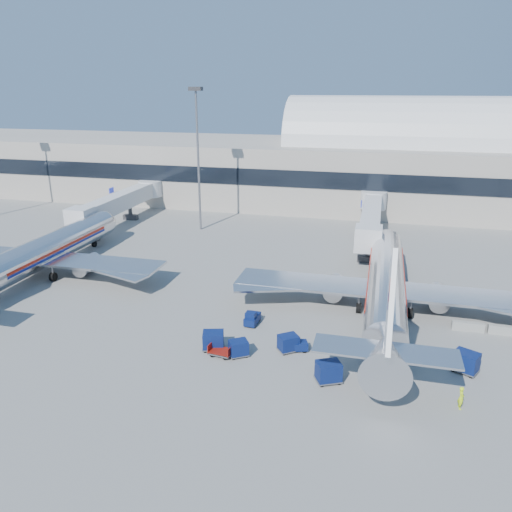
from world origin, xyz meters
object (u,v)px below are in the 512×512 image
(tug_right, at_px, (375,346))
(cart_train_a, at_px, (288,343))
(jetbridge_mid, at_px, (123,201))
(cart_solo_near, at_px, (329,372))
(tug_lead, at_px, (294,344))
(cart_train_c, at_px, (213,340))
(cart_solo_far, at_px, (466,362))
(barrier_mid, at_px, (505,330))
(barrier_near, at_px, (468,326))
(ramp_worker, at_px, (461,398))
(airliner_main, at_px, (386,286))
(tug_left, at_px, (252,318))
(cart_train_b, at_px, (239,348))
(cart_open_red, at_px, (221,352))
(jetbridge_near, at_px, (371,215))
(mast_west, at_px, (197,139))
(airliner_mid, at_px, (37,254))

(tug_right, xyz_separation_m, cart_train_a, (-7.55, -1.51, 0.07))
(jetbridge_mid, relative_size, cart_train_a, 12.36)
(cart_solo_near, bearing_deg, jetbridge_mid, 108.16)
(tug_lead, height_order, tug_right, tug_right)
(cart_train_c, bearing_deg, cart_solo_far, -11.80)
(jetbridge_mid, relative_size, barrier_mid, 9.17)
(barrier_near, bearing_deg, ramp_worker, -99.99)
(tug_right, relative_size, ramp_worker, 1.55)
(tug_lead, bearing_deg, cart_solo_far, -19.19)
(cart_solo_far, relative_size, ramp_worker, 1.40)
(airliner_main, relative_size, ramp_worker, 20.65)
(tug_left, height_order, cart_train_b, tug_left)
(cart_open_red, bearing_deg, cart_solo_near, -2.60)
(barrier_near, distance_m, barrier_mid, 3.30)
(barrier_near, xyz_separation_m, cart_open_red, (-21.89, -10.51, -0.06))
(jetbridge_near, distance_m, mast_west, 29.67)
(barrier_near, distance_m, cart_open_red, 24.28)
(cart_train_b, xyz_separation_m, cart_open_red, (-1.49, -0.35, -0.40))
(jetbridge_near, distance_m, ramp_worker, 43.08)
(jetbridge_near, xyz_separation_m, cart_solo_near, (-1.84, -41.11, -2.99))
(tug_left, distance_m, cart_train_a, 6.30)
(airliner_main, height_order, tug_lead, airliner_main)
(mast_west, bearing_deg, tug_left, -61.66)
(tug_right, xyz_separation_m, cart_solo_near, (-3.50, -5.58, 0.17))
(cart_open_red, bearing_deg, jetbridge_near, 81.66)
(tug_left, height_order, cart_train_c, cart_train_c)
(airliner_mid, relative_size, barrier_mid, 12.42)
(cart_solo_far, bearing_deg, barrier_mid, 87.50)
(airliner_main, xyz_separation_m, barrier_mid, (11.30, -2.51, -2.48))
(tug_lead, bearing_deg, jetbridge_mid, 115.54)
(cart_solo_far, bearing_deg, cart_train_a, -151.66)
(airliner_mid, xyz_separation_m, cart_train_c, (27.07, -12.10, -2.01))
(cart_train_a, relative_size, cart_open_red, 1.01)
(barrier_near, bearing_deg, tug_left, -169.48)
(ramp_worker, bearing_deg, cart_solo_far, -16.60)
(cart_train_a, bearing_deg, mast_west, 84.07)
(mast_west, bearing_deg, cart_train_a, -59.08)
(jetbridge_mid, bearing_deg, airliner_main, -30.64)
(jetbridge_near, xyz_separation_m, cart_train_b, (-9.99, -38.97, -3.14))
(airliner_main, relative_size, cart_train_c, 16.27)
(cart_solo_near, relative_size, cart_solo_far, 0.97)
(cart_train_c, xyz_separation_m, cart_solo_near, (10.69, -2.71, 0.02))
(barrier_mid, bearing_deg, barrier_near, 180.00)
(airliner_mid, xyz_separation_m, jetbridge_mid, (-2.40, 26.30, 1.00))
(jetbridge_near, relative_size, cart_solo_far, 10.92)
(jetbridge_mid, relative_size, cart_open_red, 12.52)
(mast_west, height_order, cart_open_red, mast_west)
(mast_west, bearing_deg, tug_right, -49.89)
(airliner_main, bearing_deg, cart_train_a, -127.65)
(tug_left, height_order, cart_open_red, tug_left)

